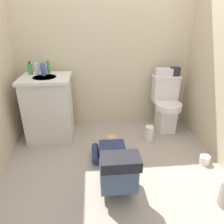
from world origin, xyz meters
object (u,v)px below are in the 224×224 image
object	(u,v)px
bottle_green	(49,67)
toilet_paper_roll	(205,160)
person_plumber	(115,163)
paper_towel_roll	(149,134)
vanity_cabinet	(49,107)
tissue_box	(164,72)
toiletry_bag	(175,71)
bottle_blue	(43,69)
bottle_clear	(37,69)
faucet	(46,70)
toilet	(166,104)
soap_dispenser	(30,69)

from	to	relation	value
bottle_green	toilet_paper_roll	size ratio (longest dim) A/B	1.48
person_plumber	paper_towel_roll	size ratio (longest dim) A/B	5.22
vanity_cabinet	tissue_box	bearing A→B (deg)	5.88
toiletry_bag	bottle_blue	size ratio (longest dim) A/B	0.82
bottle_clear	person_plumber	bearing A→B (deg)	-48.78
person_plumber	paper_towel_roll	bearing A→B (deg)	51.00
bottle_clear	faucet	bearing A→B (deg)	25.65
vanity_cabinet	tissue_box	world-z (taller)	tissue_box
vanity_cabinet	paper_towel_roll	size ratio (longest dim) A/B	4.02
bottle_blue	toilet	bearing A→B (deg)	0.23
toilet	toilet_paper_roll	distance (m)	0.92
tissue_box	bottle_blue	bearing A→B (deg)	-176.43
vanity_cabinet	paper_towel_roll	bearing A→B (deg)	-11.22
person_plumber	toilet_paper_roll	size ratio (longest dim) A/B	9.68
toilet	bottle_clear	xyz separation A→B (m)	(-1.68, 0.02, 0.53)
toilet	person_plumber	size ratio (longest dim) A/B	0.70
vanity_cabinet	bottle_green	bearing A→B (deg)	80.07
paper_towel_roll	toilet_paper_roll	distance (m)	0.72
bottle_blue	toilet_paper_roll	bearing A→B (deg)	-25.10
bottle_green	bottle_clear	bearing A→B (deg)	-152.53
soap_dispenser	faucet	bearing A→B (deg)	6.01
soap_dispenser	bottle_green	bearing A→B (deg)	10.06
faucet	paper_towel_roll	distance (m)	1.54
toilet	person_plumber	bearing A→B (deg)	-130.46
faucet	tissue_box	size ratio (longest dim) A/B	0.45
vanity_cabinet	tissue_box	distance (m)	1.58
soap_dispenser	person_plumber	bearing A→B (deg)	-46.97
person_plumber	tissue_box	size ratio (longest dim) A/B	4.84
toiletry_bag	bottle_green	world-z (taller)	bottle_green
paper_towel_roll	soap_dispenser	bearing A→B (deg)	165.71
tissue_box	bottle_green	world-z (taller)	bottle_green
person_plumber	bottle_green	xyz separation A→B (m)	(-0.73, 1.05, 0.73)
faucet	paper_towel_roll	bearing A→B (deg)	-17.15
toiletry_bag	paper_towel_roll	world-z (taller)	toiletry_bag
person_plumber	bottle_green	distance (m)	1.47
toilet	paper_towel_roll	world-z (taller)	toilet
bottle_blue	tissue_box	bearing A→B (deg)	3.57
vanity_cabinet	tissue_box	size ratio (longest dim) A/B	3.73
vanity_cabinet	person_plumber	distance (m)	1.19
bottle_blue	bottle_clear	bearing A→B (deg)	160.69
person_plumber	bottle_blue	bearing A→B (deg)	129.20
toilet	soap_dispenser	bearing A→B (deg)	178.26
toilet	toilet_paper_roll	xyz separation A→B (m)	(0.19, -0.84, -0.32)
bottle_blue	bottle_green	xyz separation A→B (m)	(0.05, 0.10, 0.01)
vanity_cabinet	faucet	world-z (taller)	faucet
faucet	toiletry_bag	size ratio (longest dim) A/B	0.81
toiletry_bag	toilet_paper_roll	world-z (taller)	toiletry_bag
faucet	soap_dispenser	world-z (taller)	soap_dispenser
person_plumber	toilet_paper_roll	world-z (taller)	person_plumber
bottle_green	person_plumber	bearing A→B (deg)	-55.32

